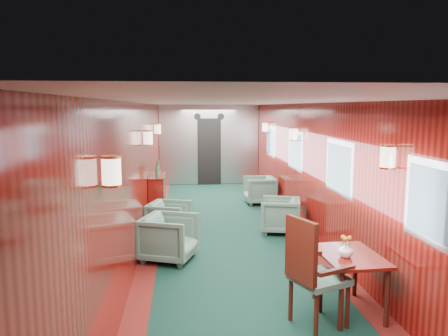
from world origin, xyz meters
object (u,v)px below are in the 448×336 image
at_px(dining_table, 350,264).
at_px(armchair_left_far, 169,219).
at_px(armchair_left_near, 169,238).
at_px(armchair_right_far, 260,190).
at_px(side_chair, 311,268).
at_px(credenza, 157,196).
at_px(armchair_right_near, 280,215).

relative_size(dining_table, armchair_left_far, 1.35).
height_order(dining_table, armchair_left_far, dining_table).
distance_m(armchair_left_near, armchair_right_far, 4.30).
distance_m(side_chair, credenza, 5.15).
xyz_separation_m(credenza, armchair_left_near, (0.32, -2.57, -0.12)).
bearing_deg(armchair_left_far, armchair_right_far, -22.19).
distance_m(dining_table, armchair_left_far, 3.84).
distance_m(side_chair, armchair_right_near, 3.57).
relative_size(side_chair, armchair_right_far, 1.66).
xyz_separation_m(dining_table, armchair_left_far, (-2.12, 3.19, -0.26)).
relative_size(dining_table, armchair_right_far, 1.30).
height_order(side_chair, credenza, credenza).
xyz_separation_m(armchair_left_near, armchair_left_far, (-0.04, 1.26, -0.03)).
bearing_deg(armchair_left_far, credenza, 29.78).
height_order(dining_table, side_chair, side_chair).
distance_m(side_chair, armchair_right_far, 6.02).
bearing_deg(dining_table, armchair_right_far, 87.84).
height_order(credenza, armchair_right_near, credenza).
relative_size(side_chair, armchair_left_far, 1.73).
relative_size(side_chair, armchair_right_near, 1.68).
bearing_deg(armchair_right_near, credenza, -104.29).
bearing_deg(credenza, side_chair, -68.73).
distance_m(armchair_left_far, armchair_right_far, 3.28).
bearing_deg(dining_table, credenza, 115.78).
xyz_separation_m(armchair_left_far, armchair_right_far, (2.11, 2.51, 0.01)).
height_order(dining_table, credenza, credenza).
height_order(armchair_left_near, armchair_right_near, armchair_left_near).
xyz_separation_m(armchair_left_near, armchair_right_near, (2.02, 1.31, -0.03)).
xyz_separation_m(side_chair, armchair_right_near, (0.47, 3.53, -0.33)).
height_order(side_chair, armchair_right_near, side_chair).
xyz_separation_m(armchair_left_far, armchair_right_near, (2.06, 0.05, 0.01)).
height_order(armchair_left_far, armchair_right_near, armchair_right_near).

